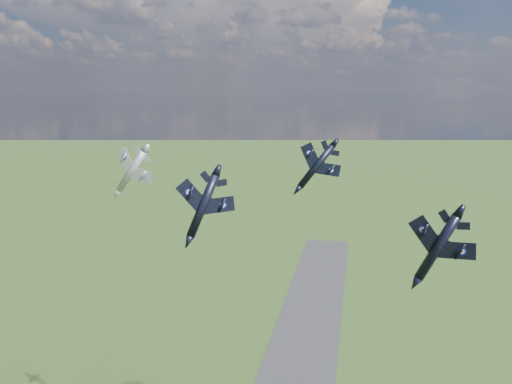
% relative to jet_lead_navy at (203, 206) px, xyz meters
% --- Properties ---
extents(jet_lead_navy, '(17.68, 19.80, 7.73)m').
position_rel_jet_lead_navy_xyz_m(jet_lead_navy, '(0.00, 0.00, 0.00)').
color(jet_lead_navy, black).
extents(jet_right_navy, '(12.78, 15.55, 6.69)m').
position_rel_jet_lead_navy_xyz_m(jet_right_navy, '(37.23, -15.14, -0.38)').
color(jet_right_navy, black).
extents(jet_high_navy, '(13.10, 16.41, 8.71)m').
position_rel_jet_lead_navy_xyz_m(jet_high_navy, '(18.11, 18.69, 4.75)').
color(jet_high_navy, black).
extents(jet_left_silver, '(13.58, 17.43, 9.50)m').
position_rel_jet_lead_navy_xyz_m(jet_left_silver, '(-21.42, 16.71, 2.74)').
color(jet_left_silver, '#AAAEB5').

